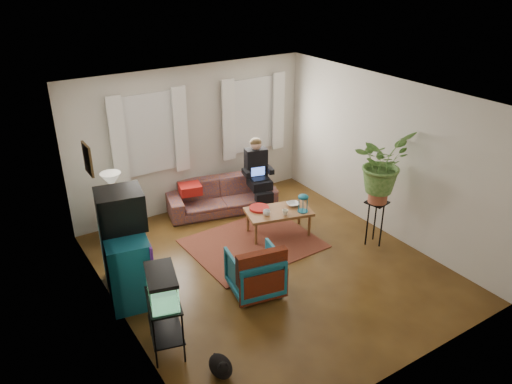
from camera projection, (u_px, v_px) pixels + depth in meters
floor at (270, 267)px, 7.53m from camera, size 4.50×5.00×0.01m
ceiling at (273, 98)px, 6.41m from camera, size 4.50×5.00×0.01m
wall_back at (192, 139)px, 8.87m from camera, size 4.50×0.01×2.60m
wall_front at (410, 277)px, 5.07m from camera, size 4.50×0.01×2.60m
wall_left at (114, 233)px, 5.87m from camera, size 0.01×5.00×2.60m
wall_right at (386, 157)px, 8.07m from camera, size 0.01×5.00×2.60m
window_left at (149, 134)px, 8.35m from camera, size 1.08×0.04×1.38m
window_right at (252, 115)px, 9.36m from camera, size 1.08×0.04×1.38m
curtains_left at (151, 135)px, 8.29m from camera, size 1.36×0.06×1.50m
curtains_right at (254, 116)px, 9.30m from camera, size 1.36×0.06×1.50m
picture_frame at (88, 159)px, 6.25m from camera, size 0.04×0.32×0.40m
area_rug at (253, 243)px, 8.13m from camera, size 2.05×1.66×0.01m
sofa at (221, 191)px, 9.07m from camera, size 2.08×1.21×0.77m
seated_person at (258, 176)px, 9.19m from camera, size 0.62×0.70×1.17m
side_table at (117, 223)px, 8.13m from camera, size 0.54×0.54×0.63m
table_lamp at (113, 190)px, 7.88m from camera, size 0.41×0.41×0.58m
dresser at (126, 262)px, 6.78m from camera, size 0.73×1.17×0.98m
crt_tv at (120, 209)px, 6.56m from camera, size 0.69×0.64×0.52m
aquarium_stand at (166, 325)px, 5.83m from camera, size 0.51×0.71×0.71m
aquarium at (162, 286)px, 5.60m from camera, size 0.46×0.65×0.38m
black_cat at (220, 364)px, 5.54m from camera, size 0.32×0.41×0.31m
armchair at (255, 270)px, 6.86m from camera, size 0.78×0.75×0.69m
serape_throw at (262, 271)px, 6.58m from camera, size 0.71×0.29×0.57m
coffee_table at (278, 222)px, 8.34m from camera, size 1.18×0.84×0.44m
cup_a at (267, 213)px, 8.07m from camera, size 0.15×0.15×0.10m
cup_b at (285, 212)px, 8.09m from camera, size 0.12×0.12×0.09m
bowl at (293, 204)px, 8.40m from camera, size 0.26×0.26×0.05m
snack_tray at (259, 208)px, 8.28m from camera, size 0.41×0.41×0.04m
birdcage at (303, 203)px, 8.15m from camera, size 0.21×0.21×0.31m
plant_stand at (375, 223)px, 7.99m from camera, size 0.38×0.38×0.76m
potted_plant at (381, 171)px, 7.61m from camera, size 1.00×0.91×0.96m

